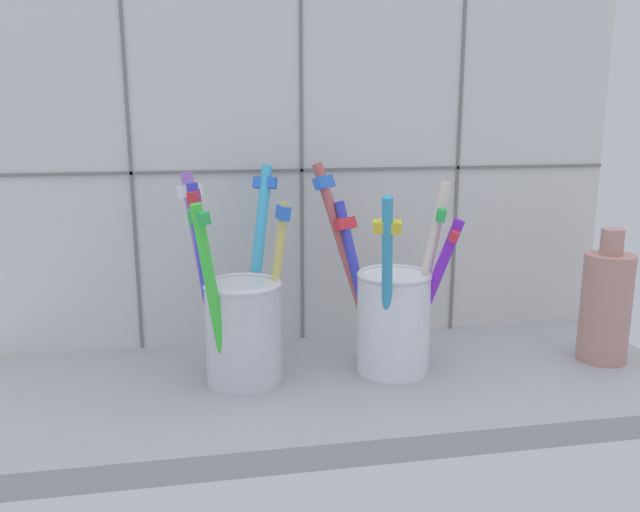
# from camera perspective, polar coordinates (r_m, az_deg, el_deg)

# --- Properties ---
(counter_slab) EXTENTS (0.64, 0.22, 0.02)m
(counter_slab) POSITION_cam_1_polar(r_m,az_deg,el_deg) (0.58, 0.21, -11.70)
(counter_slab) COLOR #9EA3A8
(counter_slab) RESTS_ON ground
(tile_wall_back) EXTENTS (0.64, 0.02, 0.45)m
(tile_wall_back) POSITION_cam_1_polar(r_m,az_deg,el_deg) (0.65, -1.78, 10.56)
(tile_wall_back) COLOR silver
(tile_wall_back) RESTS_ON ground
(toothbrush_cup_left) EXTENTS (0.09, 0.12, 0.18)m
(toothbrush_cup_left) POSITION_cam_1_polar(r_m,az_deg,el_deg) (0.56, -7.01, -5.48)
(toothbrush_cup_left) COLOR silver
(toothbrush_cup_left) RESTS_ON counter_slab
(toothbrush_cup_right) EXTENTS (0.12, 0.13, 0.18)m
(toothbrush_cup_right) POSITION_cam_1_polar(r_m,az_deg,el_deg) (0.58, 6.32, -4.95)
(toothbrush_cup_right) COLOR white
(toothbrush_cup_right) RESTS_ON counter_slab
(ceramic_vase) EXTENTS (0.04, 0.04, 0.12)m
(ceramic_vase) POSITION_cam_1_polar(r_m,az_deg,el_deg) (0.66, 23.71, -3.93)
(ceramic_vase) COLOR tan
(ceramic_vase) RESTS_ON counter_slab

